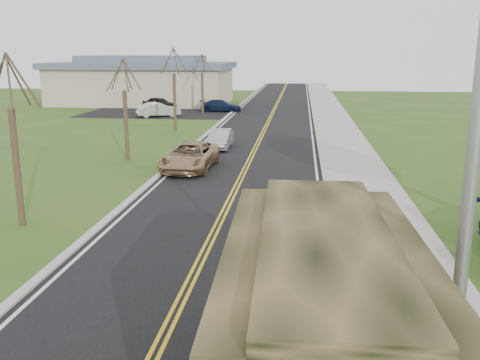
# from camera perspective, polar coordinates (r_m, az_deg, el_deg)

# --- Properties ---
(road) EXTENTS (8.00, 120.00, 0.01)m
(road) POSITION_cam_1_polar(r_m,az_deg,el_deg) (47.79, 3.02, 6.20)
(road) COLOR black
(road) RESTS_ON ground
(curb_right) EXTENTS (0.30, 120.00, 0.12)m
(curb_right) POSITION_cam_1_polar(r_m,az_deg,el_deg) (47.71, 8.03, 6.14)
(curb_right) COLOR #9E998E
(curb_right) RESTS_ON ground
(sidewalk_right) EXTENTS (3.20, 120.00, 0.10)m
(sidewalk_right) POSITION_cam_1_polar(r_m,az_deg,el_deg) (47.79, 10.14, 6.06)
(sidewalk_right) COLOR #9E998E
(sidewalk_right) RESTS_ON ground
(curb_left) EXTENTS (0.30, 120.00, 0.10)m
(curb_left) POSITION_cam_1_polar(r_m,az_deg,el_deg) (48.21, -1.93, 6.33)
(curb_left) COLOR #9E998E
(curb_left) RESTS_ON ground
(street_light) EXTENTS (1.65, 0.22, 8.00)m
(street_light) POSITION_cam_1_polar(r_m,az_deg,el_deg) (7.30, 22.59, -0.55)
(street_light) COLOR gray
(street_light) RESTS_ON ground
(bare_tree_a) EXTENTS (1.93, 2.26, 6.08)m
(bare_tree_a) POSITION_cam_1_polar(r_m,az_deg,el_deg) (20.22, -22.83, 2.63)
(bare_tree_a) COLOR #38281C
(bare_tree_a) RESTS_ON ground
(bare_tree_b) EXTENTS (1.83, 2.14, 5.73)m
(bare_tree_b) POSITION_cam_1_polar(r_m,az_deg,el_deg) (31.13, -12.10, 6.58)
(bare_tree_b) COLOR #38281C
(bare_tree_b) RESTS_ON ground
(bare_tree_c) EXTENTS (2.04, 2.39, 6.42)m
(bare_tree_c) POSITION_cam_1_polar(r_m,az_deg,el_deg) (42.60, -7.00, 8.97)
(bare_tree_c) COLOR #38281C
(bare_tree_c) RESTS_ON ground
(bare_tree_d) EXTENTS (1.88, 2.20, 5.91)m
(bare_tree_d) POSITION_cam_1_polar(r_m,az_deg,el_deg) (54.33, -4.04, 9.76)
(bare_tree_d) COLOR #38281C
(bare_tree_d) RESTS_ON ground
(commercial_building) EXTENTS (25.50, 21.50, 5.65)m
(commercial_building) POSITION_cam_1_polar(r_m,az_deg,el_deg) (66.11, -10.25, 10.37)
(commercial_building) COLOR tan
(commercial_building) RESTS_ON ground
(military_truck) EXTENTS (2.84, 7.64, 3.77)m
(military_truck) POSITION_cam_1_polar(r_m,az_deg,el_deg) (8.46, 8.41, -14.21)
(military_truck) COLOR black
(military_truck) RESTS_ON ground
(suv_champagne) EXTENTS (2.60, 5.20, 1.41)m
(suv_champagne) POSITION_cam_1_polar(r_m,az_deg,el_deg) (28.34, -5.33, 2.54)
(suv_champagne) COLOR #A37D5C
(suv_champagne) RESTS_ON ground
(sedan_silver) EXTENTS (1.31, 3.73, 1.23)m
(sedan_silver) POSITION_cam_1_polar(r_m,az_deg,el_deg) (34.50, -2.12, 4.40)
(sedan_silver) COLOR #AAABAF
(sedan_silver) RESTS_ON ground
(lot_car_dark) EXTENTS (4.08, 2.63, 1.29)m
(lot_car_dark) POSITION_cam_1_polar(r_m,az_deg,el_deg) (59.27, -8.59, 8.11)
(lot_car_dark) COLOR black
(lot_car_dark) RESTS_ON ground
(lot_car_silver) EXTENTS (4.41, 3.05, 1.38)m
(lot_car_silver) POSITION_cam_1_polar(r_m,az_deg,el_deg) (52.13, -8.71, 7.43)
(lot_car_silver) COLOR silver
(lot_car_silver) RESTS_ON ground
(lot_car_navy) EXTENTS (4.35, 2.02, 1.23)m
(lot_car_navy) POSITION_cam_1_polar(r_m,az_deg,el_deg) (56.14, -2.04, 7.93)
(lot_car_navy) COLOR #0F1C38
(lot_car_navy) RESTS_ON ground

